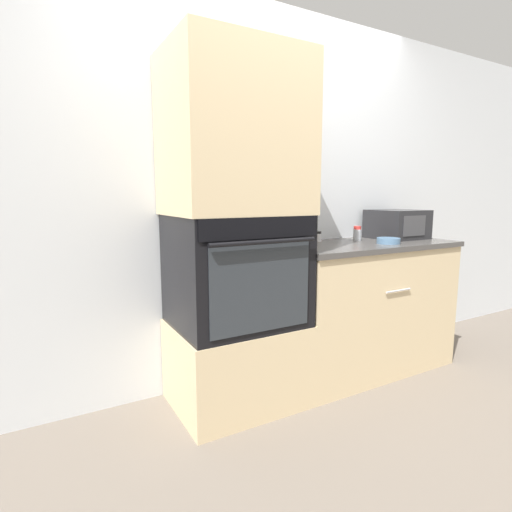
{
  "coord_description": "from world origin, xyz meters",
  "views": [
    {
      "loc": [
        -1.41,
        -1.76,
        1.25
      ],
      "look_at": [
        -0.29,
        0.21,
        0.91
      ],
      "focal_mm": 28.0,
      "sensor_mm": 36.0,
      "label": 1
    }
  ],
  "objects_px": {
    "wall_oven": "(236,270)",
    "bowl": "(388,241)",
    "knife_block": "(289,229)",
    "condiment_jar_near": "(357,234)",
    "microwave": "(397,224)",
    "condiment_jar_mid": "(318,236)"
  },
  "relations": [
    {
      "from": "wall_oven",
      "to": "bowl",
      "type": "height_order",
      "value": "wall_oven"
    },
    {
      "from": "bowl",
      "to": "condiment_jar_near",
      "type": "distance_m",
      "value": 0.25
    },
    {
      "from": "wall_oven",
      "to": "bowl",
      "type": "bearing_deg",
      "value": -6.64
    },
    {
      "from": "bowl",
      "to": "condiment_jar_mid",
      "type": "bearing_deg",
      "value": 133.6
    },
    {
      "from": "wall_oven",
      "to": "condiment_jar_mid",
      "type": "xyz_separation_m",
      "value": [
        0.77,
        0.22,
        0.14
      ]
    },
    {
      "from": "knife_block",
      "to": "bowl",
      "type": "bearing_deg",
      "value": -24.23
    },
    {
      "from": "wall_oven",
      "to": "condiment_jar_near",
      "type": "height_order",
      "value": "wall_oven"
    },
    {
      "from": "condiment_jar_near",
      "to": "wall_oven",
      "type": "bearing_deg",
      "value": -173.91
    },
    {
      "from": "condiment_jar_near",
      "to": "condiment_jar_mid",
      "type": "distance_m",
      "value": 0.3
    },
    {
      "from": "wall_oven",
      "to": "bowl",
      "type": "xyz_separation_m",
      "value": [
        1.11,
        -0.13,
        0.12
      ]
    },
    {
      "from": "knife_block",
      "to": "wall_oven",
      "type": "bearing_deg",
      "value": -162.07
    },
    {
      "from": "knife_block",
      "to": "condiment_jar_mid",
      "type": "relative_size",
      "value": 3.45
    },
    {
      "from": "wall_oven",
      "to": "microwave",
      "type": "relative_size",
      "value": 1.96
    },
    {
      "from": "knife_block",
      "to": "condiment_jar_near",
      "type": "bearing_deg",
      "value": -4.31
    },
    {
      "from": "microwave",
      "to": "condiment_jar_mid",
      "type": "bearing_deg",
      "value": 167.99
    },
    {
      "from": "bowl",
      "to": "condiment_jar_near",
      "type": "height_order",
      "value": "condiment_jar_near"
    },
    {
      "from": "microwave",
      "to": "bowl",
      "type": "height_order",
      "value": "microwave"
    },
    {
      "from": "wall_oven",
      "to": "microwave",
      "type": "bearing_deg",
      "value": 3.36
    },
    {
      "from": "condiment_jar_mid",
      "to": "condiment_jar_near",
      "type": "bearing_deg",
      "value": -22.11
    },
    {
      "from": "bowl",
      "to": "condiment_jar_near",
      "type": "xyz_separation_m",
      "value": [
        -0.06,
        0.24,
        0.03
      ]
    },
    {
      "from": "condiment_jar_near",
      "to": "microwave",
      "type": "bearing_deg",
      "value": -4.18
    },
    {
      "from": "wall_oven",
      "to": "microwave",
      "type": "distance_m",
      "value": 1.45
    }
  ]
}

